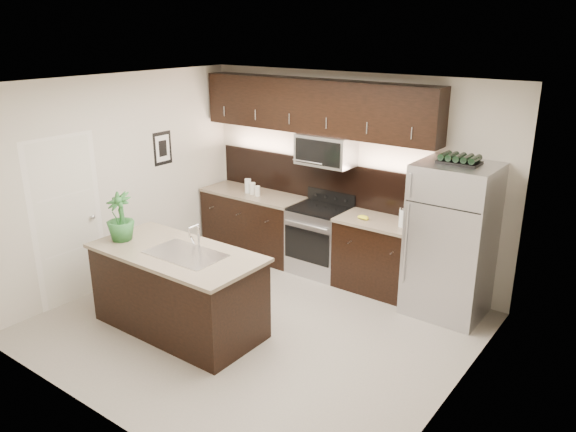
{
  "coord_description": "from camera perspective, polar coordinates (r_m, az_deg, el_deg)",
  "views": [
    {
      "loc": [
        3.66,
        -4.33,
        3.26
      ],
      "look_at": [
        0.05,
        0.55,
        1.19
      ],
      "focal_mm": 35.0,
      "sensor_mm": 36.0,
      "label": 1
    }
  ],
  "objects": [
    {
      "name": "counter_run",
      "position": [
        7.81,
        1.97,
        -2.09
      ],
      "size": [
        3.51,
        0.65,
        0.94
      ],
      "color": "black",
      "rests_on": "ground"
    },
    {
      "name": "wine_rack",
      "position": [
        6.46,
        17.03,
        5.54
      ],
      "size": [
        0.45,
        0.28,
        0.1
      ],
      "color": "black",
      "rests_on": "refrigerator"
    },
    {
      "name": "french_press",
      "position": [
        6.9,
        11.65,
        -0.11
      ],
      "size": [
        0.11,
        0.11,
        0.33
      ],
      "rotation": [
        0.0,
        0.0,
        -0.1
      ],
      "color": "silver",
      "rests_on": "counter_run"
    },
    {
      "name": "plant",
      "position": [
        6.57,
        -16.71,
        -0.07
      ],
      "size": [
        0.34,
        0.34,
        0.55
      ],
      "primitive_type": "imported",
      "rotation": [
        0.0,
        0.0,
        0.08
      ],
      "color": "#27632B",
      "rests_on": "island"
    },
    {
      "name": "island",
      "position": [
        6.39,
        -11.07,
        -7.38
      ],
      "size": [
        1.96,
        0.96,
        0.94
      ],
      "color": "black",
      "rests_on": "ground"
    },
    {
      "name": "refrigerator",
      "position": [
        6.73,
        16.26,
        -2.39
      ],
      "size": [
        0.87,
        0.79,
        1.81
      ],
      "primitive_type": "cube",
      "color": "#B2B2B7",
      "rests_on": "ground"
    },
    {
      "name": "canisters",
      "position": [
        8.12,
        -3.73,
        2.88
      ],
      "size": [
        0.3,
        0.13,
        0.2
      ],
      "rotation": [
        0.0,
        0.0,
        -0.22
      ],
      "color": "silver",
      "rests_on": "counter_run"
    },
    {
      "name": "room_walls",
      "position": [
        5.92,
        -4.66,
        3.49
      ],
      "size": [
        4.52,
        4.02,
        2.71
      ],
      "color": "beige",
      "rests_on": "ground"
    },
    {
      "name": "sink_faucet",
      "position": [
        6.1,
        -10.32,
        -3.66
      ],
      "size": [
        0.84,
        0.5,
        0.28
      ],
      "color": "silver",
      "rests_on": "island"
    },
    {
      "name": "ground",
      "position": [
        6.54,
        -3.3,
        -11.08
      ],
      "size": [
        4.5,
        4.5,
        0.0
      ],
      "primitive_type": "plane",
      "color": "gray",
      "rests_on": "ground"
    },
    {
      "name": "upper_fixtures",
      "position": [
        7.48,
        2.93,
        10.22
      ],
      "size": [
        3.49,
        0.4,
        1.66
      ],
      "color": "black",
      "rests_on": "counter_run"
    },
    {
      "name": "bananas",
      "position": [
        7.14,
        7.46,
        -0.05
      ],
      "size": [
        0.17,
        0.14,
        0.05
      ],
      "primitive_type": "ellipsoid",
      "rotation": [
        0.0,
        0.0,
        -0.15
      ],
      "color": "yellow",
      "rests_on": "counter_run"
    }
  ]
}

